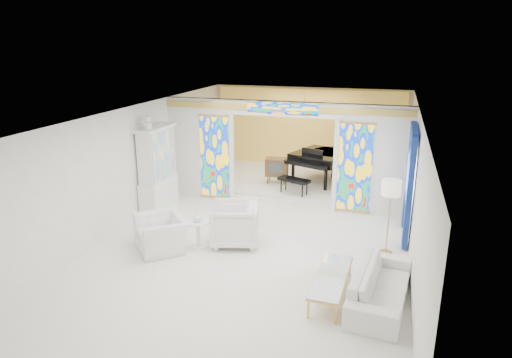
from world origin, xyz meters
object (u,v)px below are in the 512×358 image
(armchair_right, at_px, (234,224))
(sofa, at_px, (381,286))
(china_cabinet, at_px, (158,170))
(armchair_left, at_px, (161,233))
(coffee_table, at_px, (331,277))
(grand_piano, at_px, (327,157))
(tv_console, at_px, (277,167))

(armchair_right, xyz_separation_m, sofa, (3.38, -1.62, -0.16))
(china_cabinet, distance_m, sofa, 6.97)
(armchair_left, bearing_deg, china_cabinet, 167.43)
(sofa, bearing_deg, coffee_table, 96.92)
(coffee_table, bearing_deg, armchair_left, 167.70)
(china_cabinet, xyz_separation_m, armchair_left, (1.29, -2.29, -0.78))
(grand_piano, height_order, tv_console, grand_piano)
(armchair_right, bearing_deg, coffee_table, 41.41)
(china_cabinet, distance_m, armchair_left, 2.74)
(armchair_left, bearing_deg, coffee_table, 35.70)
(armchair_left, height_order, armchair_right, armchair_right)
(coffee_table, bearing_deg, grand_piano, 99.35)
(armchair_left, relative_size, sofa, 0.52)
(china_cabinet, relative_size, armchair_right, 2.50)
(coffee_table, bearing_deg, china_cabinet, 149.08)
(china_cabinet, distance_m, coffee_table, 6.20)
(sofa, bearing_deg, china_cabinet, 68.99)
(armchair_left, xyz_separation_m, sofa, (4.87, -0.85, -0.05))
(sofa, distance_m, tv_console, 6.94)
(sofa, xyz_separation_m, grand_piano, (-1.99, 6.63, 0.65))
(sofa, bearing_deg, tv_console, 36.22)
(china_cabinet, xyz_separation_m, grand_piano, (4.18, 3.49, -0.19))
(armchair_right, relative_size, coffee_table, 0.58)
(tv_console, bearing_deg, coffee_table, -71.97)
(china_cabinet, xyz_separation_m, sofa, (6.17, -3.14, -0.83))
(china_cabinet, bearing_deg, coffee_table, -30.92)
(tv_console, bearing_deg, grand_piano, 18.04)
(armchair_left, bearing_deg, armchair_right, 75.22)
(armchair_left, distance_m, armchair_right, 1.68)
(armchair_left, height_order, sofa, armchair_left)
(armchair_right, bearing_deg, grand_piano, 149.13)
(grand_piano, xyz_separation_m, tv_console, (-1.50, -0.65, -0.27))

